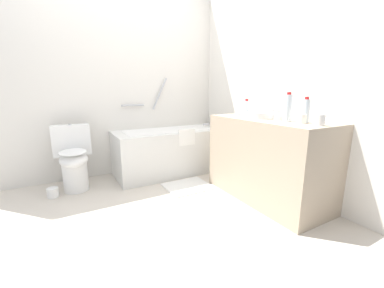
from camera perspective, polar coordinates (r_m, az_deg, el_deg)
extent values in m
plane|color=beige|center=(2.37, -11.81, -14.94)|extent=(3.97, 3.97, 0.00)
cube|color=silver|center=(3.29, -19.38, 13.97)|extent=(3.37, 0.10, 2.41)
cube|color=silver|center=(2.94, 17.81, 14.33)|extent=(0.10, 2.72, 2.41)
cube|color=silver|center=(3.22, -5.22, -1.75)|extent=(1.46, 0.65, 0.58)
cube|color=white|center=(3.16, -5.31, 2.65)|extent=(1.20, 0.47, 0.09)
cylinder|color=#B6B6BB|center=(3.42, 3.45, 4.78)|extent=(0.09, 0.03, 0.03)
cylinder|color=#B6B6BB|center=(3.39, -7.83, 11.94)|extent=(0.23, 0.03, 0.43)
cylinder|color=#B6B6BB|center=(3.27, -14.13, 9.08)|extent=(0.30, 0.03, 0.03)
cube|color=white|center=(2.92, -1.31, 1.67)|extent=(0.22, 0.03, 0.20)
cylinder|color=white|center=(2.94, -26.38, -6.63)|extent=(0.26, 0.26, 0.37)
ellipsoid|color=white|center=(2.84, -26.71, -3.42)|extent=(0.30, 0.39, 0.15)
ellipsoid|color=white|center=(2.82, -26.88, -1.72)|extent=(0.28, 0.37, 0.02)
cube|color=white|center=(3.03, -27.14, 0.85)|extent=(0.40, 0.16, 0.35)
cylinder|color=silver|center=(3.00, -27.48, 4.21)|extent=(0.03, 0.03, 0.01)
cube|color=tan|center=(2.51, 17.75, -3.55)|extent=(0.58, 1.24, 0.82)
cylinder|color=white|center=(2.51, 16.47, 6.74)|extent=(0.34, 0.34, 0.05)
cylinder|color=#A7A7AD|center=(2.66, 19.64, 7.01)|extent=(0.02, 0.02, 0.07)
cylinder|color=#A7A7AD|center=(2.63, 19.10, 7.76)|extent=(0.08, 0.02, 0.02)
cylinder|color=#A7A7AD|center=(2.63, 20.60, 6.48)|extent=(0.03, 0.03, 0.04)
cylinder|color=#A7A7AD|center=(2.70, 18.66, 6.78)|extent=(0.03, 0.03, 0.04)
cylinder|color=silver|center=(2.23, 25.81, 7.17)|extent=(0.06, 0.06, 0.20)
cylinder|color=red|center=(2.22, 26.08, 9.97)|extent=(0.03, 0.03, 0.02)
cylinder|color=silver|center=(2.67, 13.03, 8.40)|extent=(0.06, 0.06, 0.16)
cylinder|color=red|center=(2.67, 13.12, 10.36)|extent=(0.03, 0.03, 0.02)
cylinder|color=silver|center=(2.27, 22.20, 8.04)|extent=(0.07, 0.07, 0.23)
cylinder|color=red|center=(2.26, 22.47, 11.26)|extent=(0.04, 0.04, 0.02)
cylinder|color=white|center=(2.73, 11.12, 7.72)|extent=(0.06, 0.06, 0.08)
cylinder|color=white|center=(2.09, 28.50, 5.13)|extent=(0.08, 0.08, 0.09)
cylinder|color=white|center=(2.16, 25.11, 5.52)|extent=(0.06, 0.06, 0.08)
cylinder|color=white|center=(2.35, 20.08, 6.69)|extent=(0.07, 0.07, 0.10)
cube|color=white|center=(2.79, -1.07, -10.18)|extent=(0.50, 0.43, 0.01)
cylinder|color=white|center=(2.91, -30.62, -10.08)|extent=(0.11, 0.11, 0.10)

